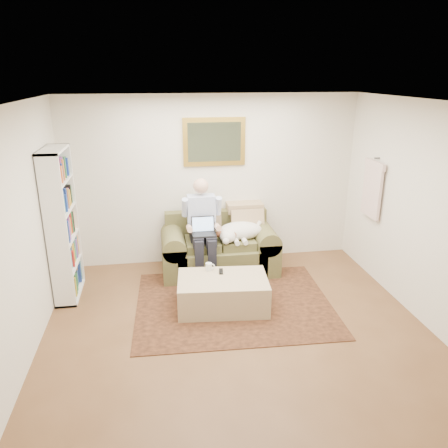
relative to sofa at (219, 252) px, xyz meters
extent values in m
cube|color=brown|center=(-0.04, -2.03, -0.30)|extent=(4.50, 5.00, 0.01)
cube|color=white|center=(-0.04, -2.03, 2.30)|extent=(4.50, 5.00, 0.01)
cube|color=silver|center=(-0.04, 0.47, 1.00)|extent=(4.50, 0.01, 2.60)
cube|color=silver|center=(-2.29, -2.03, 1.00)|extent=(0.01, 5.00, 2.60)
cube|color=silver|center=(2.21, -2.03, 1.00)|extent=(0.01, 5.00, 2.60)
cube|color=black|center=(0.03, -1.06, -0.29)|extent=(2.60, 2.12, 0.01)
cube|color=brown|center=(0.00, -0.04, -0.08)|extent=(1.31, 0.84, 0.42)
cube|color=brown|center=(0.00, 0.33, 0.35)|extent=(1.58, 0.18, 0.44)
cube|color=brown|center=(-0.69, -0.04, -0.03)|extent=(0.34, 0.84, 0.87)
cube|color=brown|center=(0.69, -0.04, -0.03)|extent=(0.34, 0.84, 0.87)
cube|color=brown|center=(-0.26, -0.09, 0.19)|extent=(0.50, 0.56, 0.12)
cube|color=brown|center=(0.26, -0.09, 0.19)|extent=(0.50, 0.56, 0.12)
cube|color=black|center=(-0.26, -0.28, 0.41)|extent=(0.33, 0.23, 0.02)
cube|color=black|center=(-0.26, -0.16, 0.52)|extent=(0.33, 0.06, 0.23)
cube|color=#99BFF2|center=(-0.26, -0.17, 0.52)|extent=(0.30, 0.05, 0.20)
cube|color=tan|center=(-0.12, -1.13, -0.09)|extent=(1.20, 0.82, 0.41)
cylinder|color=white|center=(-0.27, -0.86, 0.17)|extent=(0.08, 0.08, 0.10)
cube|color=black|center=(-0.12, -0.94, 0.13)|extent=(0.07, 0.16, 0.02)
cube|color=gold|center=(0.00, 0.44, 1.60)|extent=(0.94, 0.04, 0.72)
cube|color=gray|center=(0.00, 0.42, 1.60)|extent=(0.80, 0.01, 0.58)
camera|label=1|loc=(-0.90, -6.06, 2.59)|focal=35.00mm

